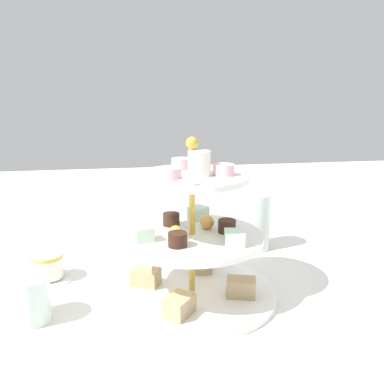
# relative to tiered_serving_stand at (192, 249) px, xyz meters

# --- Properties ---
(ground_plane) EXTENTS (2.40, 2.40, 0.00)m
(ground_plane) POSITION_rel_tiered_serving_stand_xyz_m (-0.00, 0.00, -0.09)
(ground_plane) COLOR silver
(tiered_serving_stand) EXTENTS (0.29, 0.29, 0.28)m
(tiered_serving_stand) POSITION_rel_tiered_serving_stand_xyz_m (0.00, 0.00, 0.00)
(tiered_serving_stand) COLOR white
(tiered_serving_stand) RESTS_ON ground_plane
(water_glass_tall_right) EXTENTS (0.07, 0.07, 0.12)m
(water_glass_tall_right) POSITION_rel_tiered_serving_stand_xyz_m (-0.20, 0.17, -0.02)
(water_glass_tall_right) COLOR silver
(water_glass_tall_right) RESTS_ON ground_plane
(water_glass_short_left) EXTENTS (0.06, 0.06, 0.07)m
(water_glass_short_left) POSITION_rel_tiered_serving_stand_xyz_m (0.04, -0.26, -0.05)
(water_glass_short_left) COLOR silver
(water_glass_short_left) RESTS_ON ground_plane
(teacup_with_saucer) EXTENTS (0.09, 0.09, 0.05)m
(teacup_with_saucer) POSITION_rel_tiered_serving_stand_xyz_m (-0.10, -0.26, -0.06)
(teacup_with_saucer) COLOR white
(teacup_with_saucer) RESTS_ON ground_plane
(butter_knife_right) EXTENTS (0.09, 0.16, 0.00)m
(butter_knife_right) POSITION_rel_tiered_serving_stand_xyz_m (-0.29, -0.12, -0.08)
(butter_knife_right) COLOR silver
(butter_knife_right) RESTS_ON ground_plane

